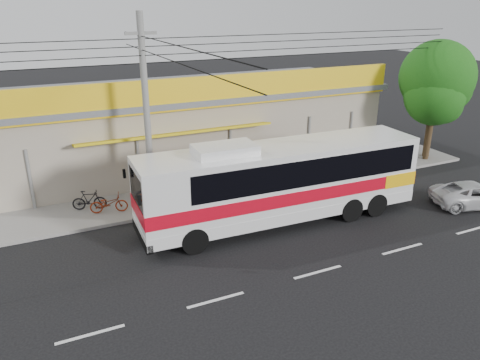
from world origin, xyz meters
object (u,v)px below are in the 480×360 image
object	(u,v)px
white_car	(475,194)
tree_near	(439,80)
coach_bus	(285,177)
motorbike_dark	(89,200)
utility_pole	(142,50)
motorbike_red	(109,203)
tree_far	(436,98)

from	to	relation	value
white_car	tree_near	xyz separation A→B (m)	(3.48, 6.29, 4.29)
coach_bus	motorbike_dark	size ratio (longest dim) A/B	8.14
white_car	motorbike_dark	bearing A→B (deg)	86.00
motorbike_dark	white_car	world-z (taller)	white_car
coach_bus	utility_pole	xyz separation A→B (m)	(-4.97, 3.67, 5.22)
white_car	tree_near	bearing A→B (deg)	-10.35
motorbike_dark	motorbike_red	bearing A→B (deg)	-117.09
motorbike_red	motorbike_dark	bearing A→B (deg)	60.06
utility_pole	coach_bus	bearing A→B (deg)	-36.42
motorbike_dark	tree_near	world-z (taller)	tree_near
tree_far	utility_pole	bearing A→B (deg)	179.35
coach_bus	tree_near	size ratio (longest dim) A/B	1.76
coach_bus	tree_far	size ratio (longest dim) A/B	2.19
coach_bus	tree_near	world-z (taller)	tree_near
tree_near	tree_far	bearing A→B (deg)	-139.03
white_car	tree_far	xyz separation A→B (m)	(3.04, 5.90, 3.32)
motorbike_red	utility_pole	distance (m)	6.99
motorbike_dark	utility_pole	distance (m)	7.27
motorbike_dark	tree_near	size ratio (longest dim) A/B	0.22
coach_bus	white_car	bearing A→B (deg)	-13.13
motorbike_dark	white_car	size ratio (longest dim) A/B	0.38
utility_pole	motorbike_red	bearing A→B (deg)	174.37
motorbike_red	tree_far	size ratio (longest dim) A/B	0.29
coach_bus	motorbike_red	distance (m)	8.09
utility_pole	tree_near	bearing A→B (deg)	0.63
motorbike_red	tree_near	world-z (taller)	tree_near
motorbike_red	white_car	world-z (taller)	white_car
motorbike_red	motorbike_dark	size ratio (longest dim) A/B	1.09
coach_bus	motorbike_red	xyz separation A→B (m)	(-6.96, 3.86, -1.47)
coach_bus	tree_near	bearing A→B (deg)	18.90
motorbike_red	utility_pole	world-z (taller)	utility_pole
white_car	utility_pole	distance (m)	16.73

